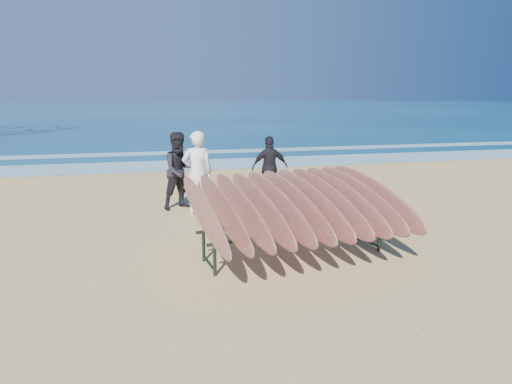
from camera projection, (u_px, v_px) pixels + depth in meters
ground at (267, 257)px, 7.67m from camera, size 120.00×120.00×0.00m
ocean at (165, 111)px, 60.00m from camera, size 160.00×160.00×0.00m
foam_near at (202, 164)px, 17.18m from camera, size 160.00×160.00×0.00m
foam_far at (194, 152)px, 20.51m from camera, size 160.00×160.00×0.00m
surfboard_rack at (295, 204)px, 7.53m from camera, size 3.56×3.30×1.46m
person_white at (198, 173)px, 10.21m from camera, size 0.71×0.48×1.87m
person_dark_a at (180, 171)px, 10.64m from camera, size 1.07×0.96×1.81m
person_dark_b at (270, 167)px, 11.70m from camera, size 0.94×0.39×1.61m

